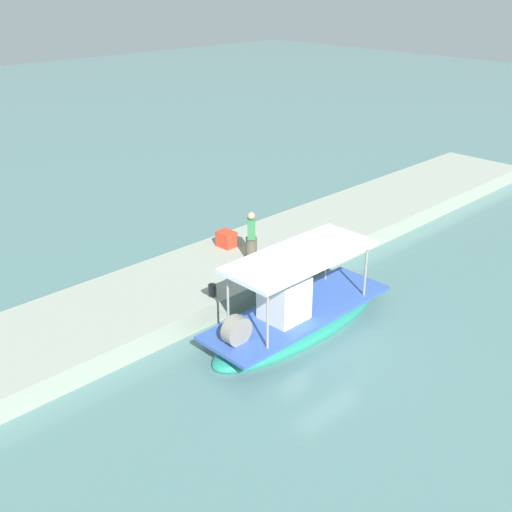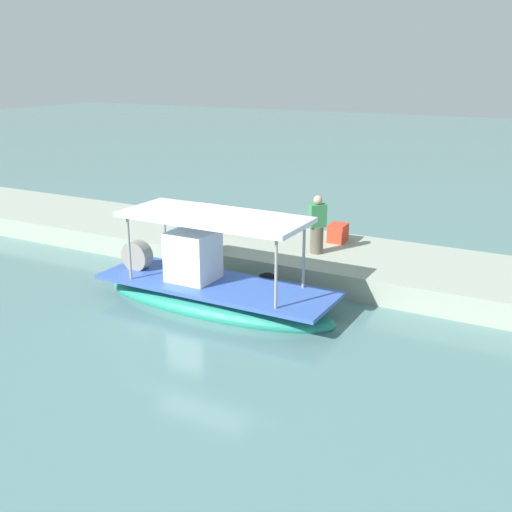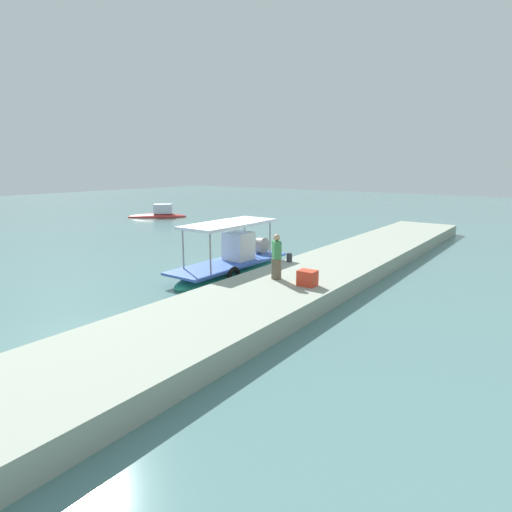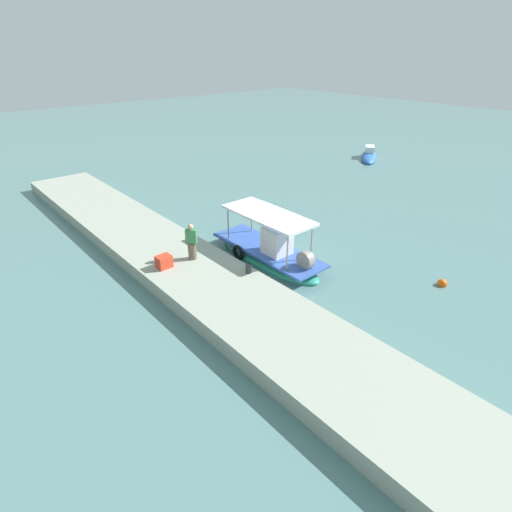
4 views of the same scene
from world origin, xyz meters
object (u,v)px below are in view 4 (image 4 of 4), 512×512
object	(u,v)px
main_fishing_boat	(269,252)
cargo_crate	(164,262)
marker_buoy	(442,284)
moored_boat_mid	(369,156)
mooring_bollard	(248,269)
fisherman_near_bollard	(192,243)

from	to	relation	value
main_fishing_boat	cargo_crate	distance (m)	4.94
marker_buoy	moored_boat_mid	size ratio (longest dim) A/B	0.09
cargo_crate	marker_buoy	distance (m)	11.89
main_fishing_boat	moored_boat_mid	world-z (taller)	main_fishing_boat
main_fishing_boat	mooring_bollard	xyz separation A→B (m)	(1.21, -2.25, 0.44)
mooring_bollard	cargo_crate	world-z (taller)	cargo_crate
cargo_crate	moored_boat_mid	bearing A→B (deg)	106.15
mooring_bollard	marker_buoy	bearing A→B (deg)	49.96
mooring_bollard	cargo_crate	distance (m)	3.64
marker_buoy	fisherman_near_bollard	bearing A→B (deg)	-137.01
mooring_bollard	fisherman_near_bollard	bearing A→B (deg)	-157.85
main_fishing_boat	cargo_crate	bearing A→B (deg)	-107.80
mooring_bollard	marker_buoy	distance (m)	8.29
mooring_bollard	moored_boat_mid	size ratio (longest dim) A/B	0.08
main_fishing_boat	mooring_bollard	distance (m)	2.59
cargo_crate	fisherman_near_bollard	bearing A→B (deg)	85.44
fisherman_near_bollard	moored_boat_mid	xyz separation A→B (m)	(-7.21, 23.17, -1.20)
main_fishing_boat	marker_buoy	distance (m)	7.69
cargo_crate	marker_buoy	bearing A→B (deg)	47.45
main_fishing_boat	fisherman_near_bollard	distance (m)	3.73
fisherman_near_bollard	main_fishing_boat	bearing A→B (deg)	67.21
cargo_crate	moored_boat_mid	xyz separation A→B (m)	(-7.10, 24.53, -0.72)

